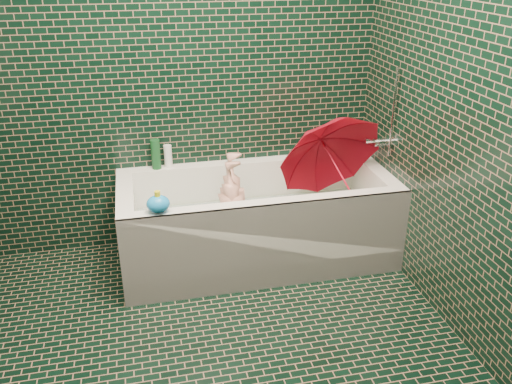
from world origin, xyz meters
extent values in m
plane|color=black|center=(0.00, 0.00, 0.00)|extent=(2.80, 2.80, 0.00)
plane|color=black|center=(0.00, 1.40, 1.25)|extent=(2.80, 0.00, 2.80)
plane|color=black|center=(1.30, 0.00, 1.25)|extent=(0.00, 2.80, 2.80)
cube|color=white|center=(0.45, 1.02, 0.07)|extent=(1.70, 0.75, 0.15)
cube|color=white|center=(0.45, 1.35, 0.35)|extent=(1.70, 0.10, 0.40)
cube|color=white|center=(0.45, 0.70, 0.35)|extent=(1.70, 0.10, 0.40)
cube|color=white|center=(1.25, 1.02, 0.35)|extent=(0.10, 0.55, 0.40)
cube|color=white|center=(-0.35, 1.02, 0.35)|extent=(0.10, 0.55, 0.40)
cube|color=white|center=(0.45, 0.66, 0.28)|extent=(1.70, 0.02, 0.55)
cube|color=green|center=(0.45, 1.02, 0.16)|extent=(1.35, 0.47, 0.01)
cube|color=silver|center=(0.45, 1.02, 0.30)|extent=(1.48, 0.53, 0.00)
cylinder|color=silver|center=(1.28, 1.02, 0.73)|extent=(0.14, 0.05, 0.05)
cylinder|color=silver|center=(1.20, 1.08, 0.73)|extent=(0.05, 0.04, 0.04)
cylinder|color=silver|center=(1.27, 0.92, 0.95)|extent=(0.01, 0.01, 0.55)
imported|color=tan|center=(0.31, 0.99, 0.31)|extent=(0.87, 0.53, 0.23)
imported|color=red|center=(0.94, 0.93, 0.61)|extent=(0.90, 0.88, 1.01)
imported|color=white|center=(1.25, 1.31, 0.55)|extent=(0.11, 0.11, 0.23)
imported|color=#4B1D70|center=(1.25, 1.34, 0.55)|extent=(0.10, 0.11, 0.18)
imported|color=#144620|center=(1.06, 1.37, 0.55)|extent=(0.13, 0.13, 0.16)
cylinder|color=#144620|center=(1.04, 1.36, 0.66)|extent=(0.07, 0.07, 0.21)
cylinder|color=silver|center=(1.15, 1.32, 0.64)|extent=(0.06, 0.06, 0.18)
cylinder|color=#144620|center=(-0.14, 1.35, 0.65)|extent=(0.08, 0.08, 0.19)
cylinder|color=white|center=(-0.06, 1.36, 0.62)|extent=(0.05, 0.05, 0.15)
ellipsoid|color=yellow|center=(1.06, 1.37, 0.59)|extent=(0.11, 0.10, 0.07)
sphere|color=yellow|center=(1.10, 1.38, 0.63)|extent=(0.05, 0.05, 0.05)
cone|color=orange|center=(1.12, 1.39, 0.63)|extent=(0.03, 0.03, 0.02)
ellipsoid|color=#1886E0|center=(-0.17, 0.70, 0.60)|extent=(0.14, 0.11, 0.10)
cylinder|color=yellow|center=(-0.17, 0.70, 0.66)|extent=(0.03, 0.03, 0.04)
camera|label=1|loc=(-0.24, -1.97, 1.88)|focal=38.00mm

